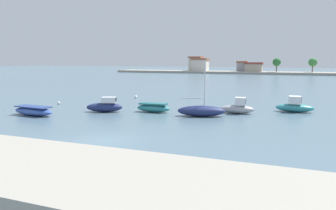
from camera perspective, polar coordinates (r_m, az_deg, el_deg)
The scene contains 10 objects.
ground_plane at distance 22.05m, azimuth -11.75°, elevation -6.47°, with size 400.00×400.00×0.00m, color slate.
moored_boat_0 at distance 33.98m, azimuth -23.52°, elevation -1.00°, with size 5.00×1.99×0.93m.
moored_boat_1 at distance 33.87m, azimuth -11.51°, elevation -0.24°, with size 4.08×2.55×1.60m.
moored_boat_2 at distance 33.14m, azimuth -2.71°, elevation -0.51°, with size 3.77×1.36×0.96m.
moored_boat_3 at distance 30.81m, azimuth 6.16°, elevation -1.07°, with size 4.99×2.84×5.30m.
moored_boat_4 at distance 33.01m, azimuth 12.70°, elevation -0.51°, with size 3.59×1.65×1.69m.
moored_boat_5 at distance 35.79m, azimuth 22.27°, elevation -0.23°, with size 3.93×1.61×1.70m.
mooring_buoy_0 at distance 44.91m, azimuth -5.92°, elevation 1.50°, with size 0.43×0.43×0.43m, color white.
mooring_buoy_2 at distance 41.12m, azimuth -19.47°, elevation 0.36°, with size 0.35×0.35×0.35m, color white.
distant_shoreline at distance 125.15m, azimuth 15.53°, elevation 6.39°, with size 112.84×11.54×7.86m.
Camera 1 is at (11.51, -17.95, 5.61)m, focal length 33.13 mm.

